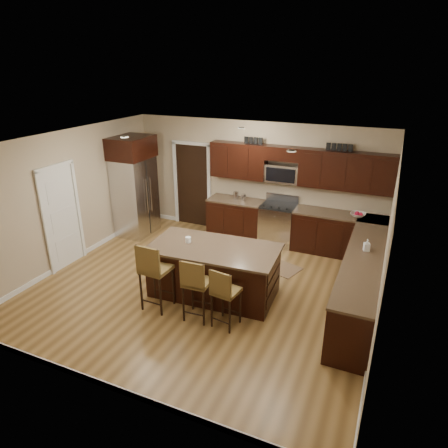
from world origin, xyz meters
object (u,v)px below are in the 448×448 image
at_px(island, 214,272).
at_px(stool_mid, 196,283).
at_px(stool_right, 224,292).
at_px(range, 278,224).
at_px(stool_left, 153,270).
at_px(refrigerator, 135,186).

height_order(island, stool_mid, stool_mid).
bearing_deg(stool_right, range, 100.45).
xyz_separation_m(stool_left, stool_right, (1.26, 0.01, -0.12)).
distance_m(range, stool_mid, 3.42).
bearing_deg(stool_left, island, 53.00).
bearing_deg(island, stool_right, -59.48).
bearing_deg(range, island, -99.33).
distance_m(stool_left, refrigerator, 3.44).
relative_size(range, stool_right, 1.09).
xyz_separation_m(stool_right, refrigerator, (-3.44, 2.61, 0.57)).
height_order(island, refrigerator, refrigerator).
xyz_separation_m(range, stool_mid, (-0.34, -3.40, 0.21)).
height_order(range, refrigerator, refrigerator).
bearing_deg(stool_mid, island, 91.81).
distance_m(stool_left, stool_mid, 0.77).
xyz_separation_m(island, refrigerator, (-2.88, 1.77, 0.77)).
distance_m(range, stool_left, 3.59).
bearing_deg(island, stool_mid, -88.08).
distance_m(stool_mid, stool_right, 0.49).
distance_m(island, refrigerator, 3.47).
xyz_separation_m(range, stool_right, (0.14, -3.39, 0.17)).
relative_size(range, stool_left, 0.92).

